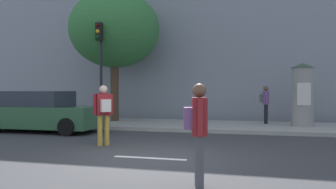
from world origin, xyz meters
The scene contains 11 objects.
ground_plane centered at (0.00, 0.00, 0.00)m, with size 80.00×80.00×0.00m, color #38383A.
sidewalk_curb centered at (0.00, 7.00, 0.07)m, with size 36.00×4.00×0.15m, color #9E9B93.
lane_markings centered at (0.00, 0.00, 0.00)m, with size 25.80×0.16×0.01m.
building_backdrop centered at (0.00, 12.00, 5.58)m, with size 36.00×5.00×11.16m, color gray.
traffic_light centered at (-3.84, 5.24, 3.02)m, with size 0.24×0.45×4.26m.
poster_column centered at (4.29, 7.21, 1.46)m, with size 0.94×0.94×2.59m.
street_tree centered at (-4.14, 7.44, 4.53)m, with size 4.32×4.32×6.23m.
pedestrian_with_bag centered at (-1.86, 1.41, 1.06)m, with size 0.52×0.52×1.76m.
pedestrian_in_red_top centered at (1.52, -2.12, 1.04)m, with size 0.45×0.61×1.74m.
pedestrian_in_light_jacket centered at (2.84, 7.88, 1.15)m, with size 0.41×0.61×1.67m.
parked_car_silver centered at (-5.66, 3.83, 0.76)m, with size 4.46×1.86×1.58m.
Camera 1 is at (2.47, -7.72, 1.62)m, focal length 36.40 mm.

